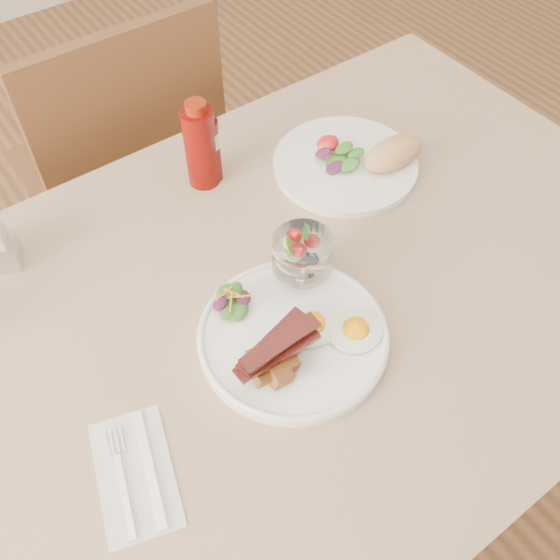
% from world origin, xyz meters
% --- Properties ---
extents(table, '(1.33, 0.88, 0.75)m').
position_xyz_m(table, '(0.00, 0.00, 0.66)').
color(table, brown).
rests_on(table, ground).
extents(chair_far, '(0.42, 0.42, 0.93)m').
position_xyz_m(chair_far, '(0.00, 0.66, 0.52)').
color(chair_far, brown).
rests_on(chair_far, ground).
extents(main_plate, '(0.28, 0.28, 0.02)m').
position_xyz_m(main_plate, '(-0.06, -0.07, 0.76)').
color(main_plate, white).
rests_on(main_plate, table).
extents(fried_eggs, '(0.14, 0.13, 0.02)m').
position_xyz_m(fried_eggs, '(-0.01, -0.10, 0.77)').
color(fried_eggs, white).
rests_on(fried_eggs, main_plate).
extents(bacon_potato_pile, '(0.13, 0.08, 0.06)m').
position_xyz_m(bacon_potato_pile, '(-0.11, -0.10, 0.80)').
color(bacon_potato_pile, brown).
rests_on(bacon_potato_pile, main_plate).
extents(side_salad, '(0.07, 0.06, 0.03)m').
position_xyz_m(side_salad, '(-0.10, 0.02, 0.78)').
color(side_salad, '#1C4A13').
rests_on(side_salad, main_plate).
extents(fruit_cup, '(0.09, 0.09, 0.10)m').
position_xyz_m(fruit_cup, '(0.02, 0.01, 0.82)').
color(fruit_cup, white).
rests_on(fruit_cup, main_plate).
extents(second_plate, '(0.27, 0.26, 0.07)m').
position_xyz_m(second_plate, '(0.26, 0.16, 0.77)').
color(second_plate, white).
rests_on(second_plate, table).
extents(ketchup_bottle, '(0.07, 0.07, 0.17)m').
position_xyz_m(ketchup_bottle, '(0.02, 0.30, 0.83)').
color(ketchup_bottle, '#560704').
rests_on(ketchup_bottle, table).
extents(hot_sauce_bottle, '(0.06, 0.06, 0.15)m').
position_xyz_m(hot_sauce_bottle, '(0.03, 0.30, 0.82)').
color(hot_sauce_bottle, '#560704').
rests_on(hot_sauce_bottle, table).
extents(napkin_cutlery, '(0.14, 0.19, 0.01)m').
position_xyz_m(napkin_cutlery, '(-0.34, -0.12, 0.75)').
color(napkin_cutlery, silver).
rests_on(napkin_cutlery, table).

